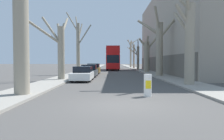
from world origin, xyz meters
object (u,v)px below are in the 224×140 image
(street_tree_left_2, at_px, (79,45))
(street_tree_right_3, at_px, (138,57))
(parked_car_1, at_px, (90,71))
(street_tree_left_0, at_px, (22,13))
(street_tree_right_1, at_px, (160,45))
(street_tree_left_1, at_px, (61,47))
(street_tree_right_4, at_px, (134,55))
(parked_car_0, at_px, (84,74))
(traffic_bollard, at_px, (148,85))
(double_decker_bus, at_px, (114,57))
(street_tree_right_5, at_px, (132,53))
(street_tree_right_0, at_px, (189,36))
(parked_car_2, at_px, (94,69))
(street_tree_right_2, at_px, (148,55))

(street_tree_left_2, height_order, street_tree_right_3, street_tree_left_2)
(parked_car_1, bearing_deg, street_tree_right_3, 67.80)
(street_tree_left_0, relative_size, street_tree_right_1, 1.08)
(street_tree_left_1, xyz_separation_m, street_tree_right_1, (10.16, 5.16, 0.57))
(street_tree_right_4, height_order, parked_car_1, street_tree_right_4)
(parked_car_0, bearing_deg, traffic_bollard, -63.38)
(street_tree_left_2, relative_size, double_decker_bus, 0.75)
(parked_car_0, relative_size, parked_car_1, 0.93)
(street_tree_right_4, distance_m, street_tree_right_5, 9.13)
(street_tree_left_2, bearing_deg, street_tree_right_0, -54.75)
(street_tree_right_3, height_order, double_decker_bus, street_tree_right_3)
(street_tree_right_5, bearing_deg, street_tree_left_1, -103.50)
(street_tree_left_2, distance_m, traffic_bollard, 19.95)
(parked_car_0, bearing_deg, street_tree_right_3, 72.41)
(street_tree_right_5, height_order, parked_car_2, street_tree_right_5)
(street_tree_left_2, xyz_separation_m, street_tree_right_0, (9.86, -13.95, -0.37))
(street_tree_right_3, distance_m, parked_car_0, 25.78)
(street_tree_right_4, relative_size, street_tree_right_5, 0.83)
(street_tree_right_2, relative_size, parked_car_1, 1.37)
(parked_car_0, relative_size, traffic_bollard, 3.82)
(street_tree_left_0, distance_m, street_tree_right_1, 17.49)
(street_tree_left_1, xyz_separation_m, street_tree_right_2, (10.21, 13.99, -0.26))
(street_tree_right_1, bearing_deg, traffic_bollard, -104.04)
(parked_car_1, distance_m, parked_car_2, 5.73)
(parked_car_2, bearing_deg, street_tree_right_0, -62.50)
(street_tree_right_4, relative_size, traffic_bollard, 6.42)
(street_tree_left_1, relative_size, parked_car_2, 1.40)
(double_decker_bus, xyz_separation_m, traffic_bollard, (1.59, -34.12, -2.06))
(parked_car_1, bearing_deg, street_tree_right_2, 48.48)
(street_tree_left_1, height_order, street_tree_right_5, street_tree_right_5)
(street_tree_right_4, height_order, traffic_bollard, street_tree_right_4)
(street_tree_right_0, relative_size, parked_car_0, 1.98)
(double_decker_bus, distance_m, parked_car_0, 25.62)
(street_tree_right_3, bearing_deg, traffic_bollard, -95.83)
(parked_car_0, distance_m, traffic_bollard, 9.76)
(street_tree_right_0, distance_m, street_tree_right_5, 47.00)
(street_tree_right_0, xyz_separation_m, parked_car_2, (-7.93, 15.24, -2.85))
(street_tree_left_2, xyz_separation_m, parked_car_1, (1.93, -4.44, -3.25))
(street_tree_left_2, distance_m, street_tree_right_5, 34.51)
(parked_car_0, bearing_deg, street_tree_right_4, 76.91)
(street_tree_right_0, height_order, parked_car_1, street_tree_right_0)
(street_tree_right_0, height_order, street_tree_right_4, street_tree_right_0)
(street_tree_right_5, bearing_deg, traffic_bollard, -94.03)
(street_tree_left_0, distance_m, parked_car_1, 14.73)
(traffic_bollard, bearing_deg, street_tree_left_2, 108.69)
(street_tree_left_1, height_order, street_tree_right_4, street_tree_right_4)
(street_tree_left_1, height_order, traffic_bollard, street_tree_left_1)
(street_tree_right_1, xyz_separation_m, parked_car_2, (-7.99, 5.46, -2.92))
(double_decker_bus, xyz_separation_m, parked_car_0, (-2.79, -25.39, -1.99))
(street_tree_right_2, xyz_separation_m, parked_car_2, (-8.05, -3.36, -2.09))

